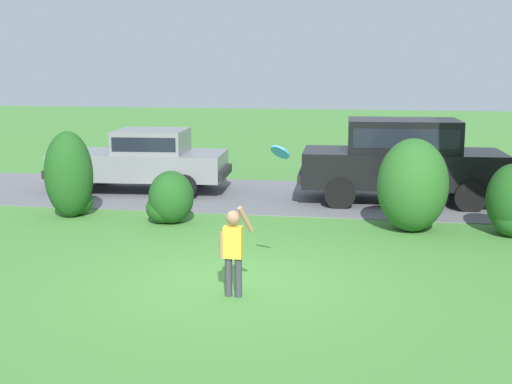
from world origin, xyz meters
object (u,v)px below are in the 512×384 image
object	(u,v)px
parked_sedan	(144,158)
frisbee	(280,152)
child_thrower	(233,246)
parked_suv	(402,156)

from	to	relation	value
parked_sedan	frisbee	bearing A→B (deg)	-57.82
child_thrower	frisbee	distance (m)	1.43
parked_suv	child_thrower	bearing A→B (deg)	-108.72
parked_sedan	frisbee	xyz separation A→B (m)	(4.45, -7.07, 1.12)
parked_sedan	child_thrower	size ratio (longest dim) A/B	3.52
parked_suv	frisbee	bearing A→B (deg)	-105.19
parked_suv	parked_sedan	bearing A→B (deg)	177.75
parked_sedan	parked_suv	xyz separation A→B (m)	(6.30, -0.25, 0.23)
child_thrower	frisbee	bearing A→B (deg)	32.19
parked_sedan	frisbee	world-z (taller)	frisbee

